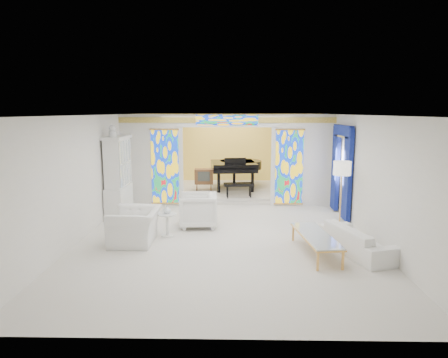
{
  "coord_description": "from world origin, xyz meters",
  "views": [
    {
      "loc": [
        0.17,
        -11.03,
        3.09
      ],
      "look_at": [
        -0.06,
        0.2,
        1.19
      ],
      "focal_mm": 32.0,
      "sensor_mm": 36.0,
      "label": 1
    }
  ],
  "objects_px": {
    "armchair_left": "(135,226)",
    "grand_piano": "(237,166)",
    "china_cabinet": "(118,177)",
    "armchair_right": "(198,210)",
    "coffee_table": "(316,236)",
    "tv_console": "(204,176)",
    "sofa": "(358,240)"
  },
  "relations": [
    {
      "from": "coffee_table",
      "to": "grand_piano",
      "type": "bearing_deg",
      "value": 103.64
    },
    {
      "from": "coffee_table",
      "to": "tv_console",
      "type": "distance_m",
      "value": 6.92
    },
    {
      "from": "armchair_right",
      "to": "coffee_table",
      "type": "distance_m",
      "value": 3.44
    },
    {
      "from": "sofa",
      "to": "grand_piano",
      "type": "xyz_separation_m",
      "value": [
        -2.6,
        6.7,
        0.72
      ]
    },
    {
      "from": "china_cabinet",
      "to": "armchair_right",
      "type": "distance_m",
      "value": 2.82
    },
    {
      "from": "china_cabinet",
      "to": "grand_piano",
      "type": "distance_m",
      "value": 5.05
    },
    {
      "from": "china_cabinet",
      "to": "sofa",
      "type": "xyz_separation_m",
      "value": [
        6.17,
        -3.13,
        -0.87
      ]
    },
    {
      "from": "armchair_right",
      "to": "coffee_table",
      "type": "bearing_deg",
      "value": 50.02
    },
    {
      "from": "armchair_right",
      "to": "tv_console",
      "type": "height_order",
      "value": "tv_console"
    },
    {
      "from": "armchair_right",
      "to": "tv_console",
      "type": "relative_size",
      "value": 1.26
    },
    {
      "from": "sofa",
      "to": "tv_console",
      "type": "height_order",
      "value": "tv_console"
    },
    {
      "from": "armchair_right",
      "to": "coffee_table",
      "type": "xyz_separation_m",
      "value": [
        2.75,
        -2.07,
        -0.05
      ]
    },
    {
      "from": "china_cabinet",
      "to": "grand_piano",
      "type": "relative_size",
      "value": 0.84
    },
    {
      "from": "sofa",
      "to": "coffee_table",
      "type": "distance_m",
      "value": 0.96
    },
    {
      "from": "armchair_right",
      "to": "grand_piano",
      "type": "xyz_separation_m",
      "value": [
        1.1,
        4.72,
        0.57
      ]
    },
    {
      "from": "armchair_right",
      "to": "armchair_left",
      "type": "bearing_deg",
      "value": -47.78
    },
    {
      "from": "china_cabinet",
      "to": "armchair_right",
      "type": "height_order",
      "value": "china_cabinet"
    },
    {
      "from": "armchair_right",
      "to": "grand_piano",
      "type": "bearing_deg",
      "value": 163.89
    },
    {
      "from": "coffee_table",
      "to": "china_cabinet",
      "type": "bearing_deg",
      "value": 148.3
    },
    {
      "from": "armchair_left",
      "to": "tv_console",
      "type": "relative_size",
      "value": 1.58
    },
    {
      "from": "grand_piano",
      "to": "tv_console",
      "type": "bearing_deg",
      "value": -164.07
    },
    {
      "from": "armchair_right",
      "to": "sofa",
      "type": "bearing_deg",
      "value": 58.81
    },
    {
      "from": "armchair_left",
      "to": "grand_piano",
      "type": "bearing_deg",
      "value": 157.86
    },
    {
      "from": "grand_piano",
      "to": "tv_console",
      "type": "distance_m",
      "value": 1.38
    },
    {
      "from": "armchair_left",
      "to": "tv_console",
      "type": "bearing_deg",
      "value": 167.49
    },
    {
      "from": "tv_console",
      "to": "sofa",
      "type": "bearing_deg",
      "value": -61.85
    },
    {
      "from": "coffee_table",
      "to": "tv_console",
      "type": "relative_size",
      "value": 2.57
    },
    {
      "from": "sofa",
      "to": "tv_console",
      "type": "relative_size",
      "value": 2.58
    },
    {
      "from": "armchair_left",
      "to": "tv_console",
      "type": "xyz_separation_m",
      "value": [
        1.23,
        5.6,
        0.29
      ]
    },
    {
      "from": "armchair_left",
      "to": "armchair_right",
      "type": "relative_size",
      "value": 1.25
    },
    {
      "from": "coffee_table",
      "to": "armchair_right",
      "type": "bearing_deg",
      "value": 143.03
    },
    {
      "from": "sofa",
      "to": "grand_piano",
      "type": "height_order",
      "value": "grand_piano"
    }
  ]
}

